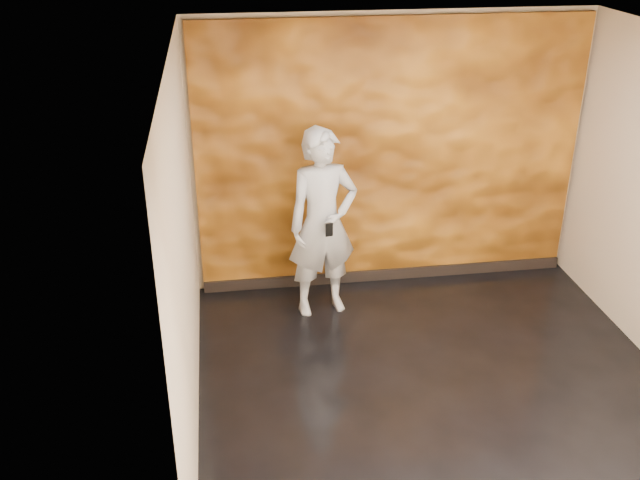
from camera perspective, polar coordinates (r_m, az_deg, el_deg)
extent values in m
cube|color=black|center=(6.23, 9.40, -11.61)|extent=(4.00, 4.00, 0.01)
cube|color=beige|center=(7.28, 5.59, 6.88)|extent=(4.00, 0.02, 2.80)
cube|color=beige|center=(3.94, 19.58, -12.42)|extent=(4.00, 0.02, 2.80)
cube|color=beige|center=(5.24, -10.81, -1.26)|extent=(0.02, 4.00, 2.80)
cube|color=white|center=(5.06, 11.73, 14.56)|extent=(4.00, 4.00, 0.01)
cube|color=orange|center=(7.25, 5.66, 6.63)|extent=(3.90, 0.06, 2.75)
cube|color=black|center=(7.74, 5.31, -2.74)|extent=(3.90, 0.04, 0.12)
imported|color=#A1A8B0|center=(6.78, 0.22, 1.33)|extent=(0.75, 0.57, 1.87)
cube|color=black|center=(6.53, 0.74, 0.82)|extent=(0.07, 0.03, 0.13)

